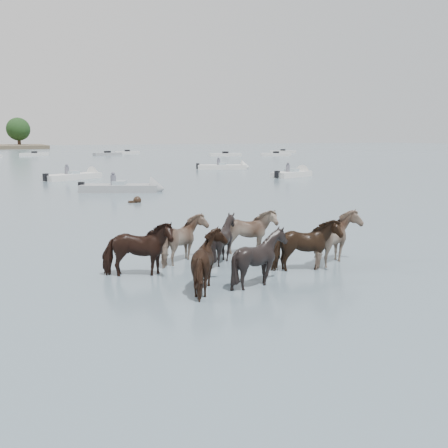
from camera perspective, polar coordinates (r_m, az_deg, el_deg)
name	(u,v)px	position (r m, az deg, el deg)	size (l,w,h in m)	color
ground	(177,271)	(13.19, -5.51, -5.51)	(400.00, 400.00, 0.00)	#4A5E6A
pony_herd	(244,247)	(13.07, 2.34, -2.70)	(7.53, 4.60, 1.63)	black
swimming_pony	(136,201)	(26.97, -10.29, 2.73)	(0.72, 0.44, 0.44)	black
motorboat_b	(132,188)	(32.27, -10.86, 4.16)	(5.62, 3.70, 1.92)	gray
motorboat_c	(80,176)	(43.26, -16.64, 5.44)	(5.55, 3.91, 1.92)	silver
motorboat_d	(296,174)	(44.42, 8.52, 5.87)	(4.83, 3.05, 1.92)	silver
motorboat_e	(229,167)	(53.97, 0.58, 6.75)	(5.99, 3.40, 1.92)	silver
distant_flotilla	(30,157)	(87.13, -21.96, 7.39)	(105.45, 26.77, 0.93)	silver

